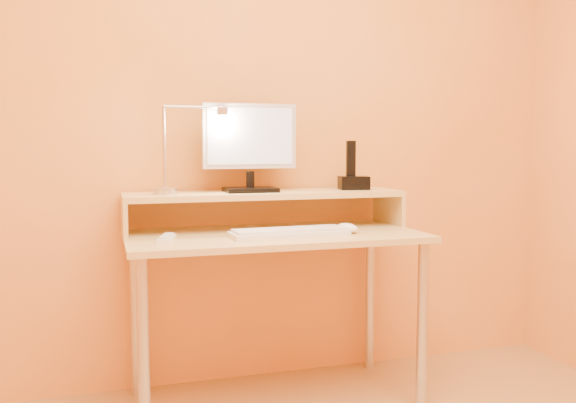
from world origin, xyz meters
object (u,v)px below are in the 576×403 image
object	(u,v)px
remote_control	(167,239)
lamp_base	(165,191)
keyboard	(289,234)
phone_dock	(354,183)
monitor_panel	(249,136)
mouse	(347,228)

from	to	relation	value
remote_control	lamp_base	bearing A→B (deg)	101.22
lamp_base	keyboard	size ratio (longest dim) A/B	0.21
phone_dock	keyboard	bearing A→B (deg)	-135.33
monitor_panel	mouse	distance (m)	0.57
keyboard	monitor_panel	bearing A→B (deg)	106.01
mouse	remote_control	world-z (taller)	mouse
phone_dock	keyboard	distance (m)	0.50
lamp_base	keyboard	world-z (taller)	lamp_base
lamp_base	mouse	distance (m)	0.76
monitor_panel	remote_control	world-z (taller)	monitor_panel
keyboard	mouse	size ratio (longest dim) A/B	4.00
monitor_panel	keyboard	world-z (taller)	monitor_panel
lamp_base	remote_control	bearing A→B (deg)	-94.79
monitor_panel	mouse	world-z (taller)	monitor_panel
keyboard	lamp_base	bearing A→B (deg)	150.03
phone_dock	mouse	world-z (taller)	phone_dock
phone_dock	keyboard	size ratio (longest dim) A/B	0.28
lamp_base	keyboard	bearing A→B (deg)	-26.92
monitor_panel	keyboard	xyz separation A→B (m)	(0.09, -0.27, -0.39)
monitor_panel	lamp_base	distance (m)	0.43
mouse	lamp_base	bearing A→B (deg)	150.28
mouse	remote_control	size ratio (longest dim) A/B	0.71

